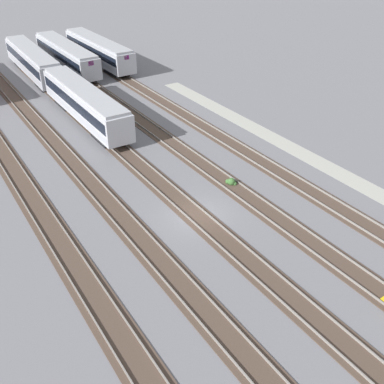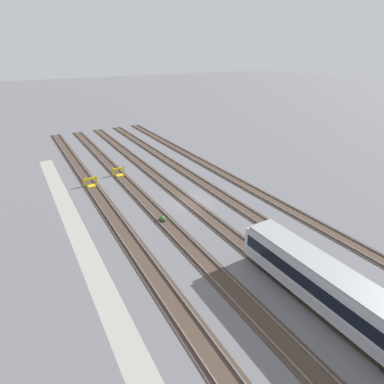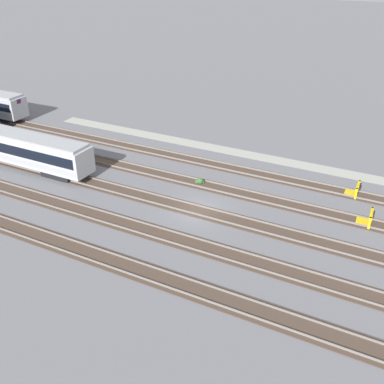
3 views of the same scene
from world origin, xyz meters
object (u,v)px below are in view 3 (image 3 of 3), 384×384
at_px(subway_car_front_row_leftmost, 19,148).
at_px(weed_clump, 200,181).
at_px(bumper_stop_nearest_track, 355,190).
at_px(bumper_stop_near_inner_track, 367,218).

bearing_deg(subway_car_front_row_leftmost, weed_clump, -165.50).
bearing_deg(bumper_stop_nearest_track, weed_clump, 18.20).
height_order(bumper_stop_nearest_track, bumper_stop_near_inner_track, same).
xyz_separation_m(subway_car_front_row_leftmost, weed_clump, (-19.14, -4.95, -1.80)).
xyz_separation_m(bumper_stop_near_inner_track, weed_clump, (16.02, -0.15, -0.27)).
relative_size(bumper_stop_nearest_track, weed_clump, 2.18).
xyz_separation_m(subway_car_front_row_leftmost, bumper_stop_near_inner_track, (-35.16, -4.80, -1.53)).
relative_size(subway_car_front_row_leftmost, bumper_stop_near_inner_track, 8.96).
distance_m(subway_car_front_row_leftmost, weed_clump, 19.85).
bearing_deg(bumper_stop_near_inner_track, subway_car_front_row_leftmost, 7.78).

